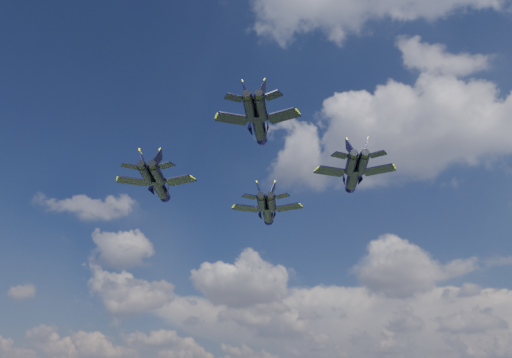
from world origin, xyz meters
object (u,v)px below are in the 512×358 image
object	(u,v)px
jet_lead	(268,212)
jet_slot	(259,126)
jet_left	(160,187)
jet_right	(353,177)

from	to	relation	value
jet_lead	jet_slot	bearing A→B (deg)	-89.68
jet_lead	jet_slot	xyz separation A→B (m)	(14.65, -30.81, 0.25)
jet_left	jet_lead	bearing A→B (deg)	40.00
jet_lead	jet_left	xyz separation A→B (m)	(-9.76, -22.18, -0.73)
jet_left	jet_slot	xyz separation A→B (m)	(24.41, -8.63, 0.98)
jet_lead	jet_right	distance (m)	22.19
jet_left	jet_slot	size ratio (longest dim) A/B	1.15
jet_left	jet_right	distance (m)	33.51
jet_left	jet_slot	bearing A→B (deg)	-45.72
jet_right	jet_slot	size ratio (longest dim) A/B	1.15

